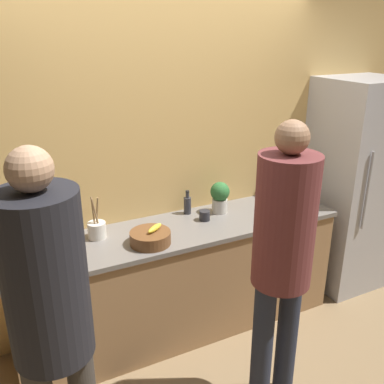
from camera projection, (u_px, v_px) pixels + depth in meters
name	position (u px, v px, depth m)	size (l,w,h in m)	color
ground_plane	(201.00, 353.00, 3.18)	(14.00, 14.00, 0.00)	#8C704C
wall_back	(162.00, 162.00, 3.27)	(5.20, 0.06, 2.60)	#E0B266
counter	(180.00, 278.00, 3.32)	(2.50, 0.64, 0.89)	#9E754C
refrigerator	(353.00, 186.00, 3.83)	(0.69, 0.66, 1.88)	#B7B7BC
person_left	(50.00, 310.00, 1.86)	(0.36, 0.36, 1.85)	#38332D
person_center	(283.00, 249.00, 2.42)	(0.34, 0.34, 1.83)	#232838
fruit_bowl	(150.00, 237.00, 2.90)	(0.28, 0.28, 0.13)	brown
utensil_crock	(97.00, 229.00, 2.97)	(0.13, 0.13, 0.30)	silver
bottle_amber	(73.00, 246.00, 2.73)	(0.07, 0.07, 0.18)	brown
bottle_dark	(187.00, 205.00, 3.36)	(0.06, 0.06, 0.19)	#333338
cup_black	(205.00, 215.00, 3.26)	(0.08, 0.08, 0.08)	#28282D
cup_red	(37.00, 241.00, 2.86)	(0.09, 0.09, 0.08)	#A33D33
potted_plant	(220.00, 196.00, 3.37)	(0.15, 0.15, 0.25)	beige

